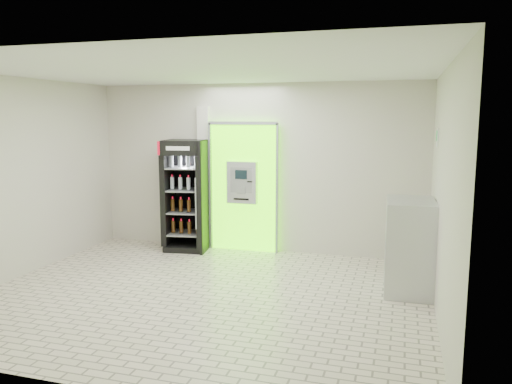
% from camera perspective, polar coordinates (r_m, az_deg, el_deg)
% --- Properties ---
extents(ground, '(6.00, 6.00, 0.00)m').
position_cam_1_polar(ground, '(7.00, -5.97, -11.60)').
color(ground, beige).
rests_on(ground, ground).
extents(room_shell, '(6.00, 6.00, 6.00)m').
position_cam_1_polar(room_shell, '(6.59, -6.22, 3.60)').
color(room_shell, beige).
rests_on(room_shell, ground).
extents(atm_assembly, '(1.30, 0.24, 2.33)m').
position_cam_1_polar(atm_assembly, '(8.99, -1.40, 0.66)').
color(atm_assembly, '#52F500').
rests_on(atm_assembly, ground).
extents(pillar, '(0.22, 0.11, 2.60)m').
position_cam_1_polar(pillar, '(9.28, -5.93, 1.67)').
color(pillar, silver).
rests_on(pillar, ground).
extents(beverage_cooler, '(0.84, 0.79, 2.00)m').
position_cam_1_polar(beverage_cooler, '(9.15, -7.85, -0.61)').
color(beverage_cooler, black).
rests_on(beverage_cooler, ground).
extents(steel_cabinet, '(0.68, 0.99, 1.28)m').
position_cam_1_polar(steel_cabinet, '(7.25, 17.11, -5.91)').
color(steel_cabinet, '#B4B7BC').
rests_on(steel_cabinet, ground).
extents(exit_sign, '(0.02, 0.22, 0.26)m').
position_cam_1_polar(exit_sign, '(7.48, 20.03, 5.87)').
color(exit_sign, white).
rests_on(exit_sign, room_shell).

